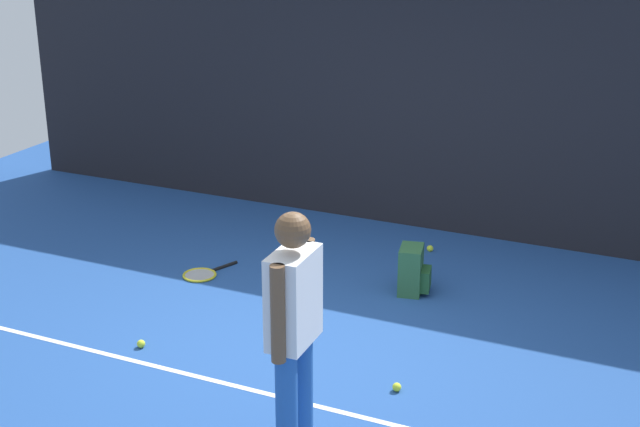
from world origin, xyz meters
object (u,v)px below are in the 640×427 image
object	(u,v)px
tennis_player	(294,325)
tennis_ball_by_fence	(141,344)
tennis_ball_mid_court	(397,387)
backpack	(412,271)
tennis_ball_near_player	(430,248)
tennis_racket	(202,274)

from	to	relation	value
tennis_player	tennis_ball_by_fence	xyz separation A→B (m)	(-1.78, 0.83, -0.93)
tennis_ball_mid_court	tennis_ball_by_fence	bearing A→B (deg)	-173.94
backpack	tennis_ball_near_player	xyz separation A→B (m)	(-0.15, 1.00, -0.18)
tennis_player	tennis_ball_mid_court	bearing A→B (deg)	161.80
tennis_player	tennis_ball_mid_court	world-z (taller)	tennis_player
tennis_ball_near_player	tennis_player	bearing A→B (deg)	-85.50
tennis_player	tennis_racket	distance (m)	3.22
backpack	tennis_ball_mid_court	world-z (taller)	backpack
tennis_ball_near_player	tennis_ball_mid_court	world-z (taller)	same
tennis_player	backpack	world-z (taller)	tennis_player
tennis_ball_near_player	tennis_ball_mid_court	size ratio (longest dim) A/B	1.00
tennis_racket	tennis_ball_near_player	size ratio (longest dim) A/B	9.61
tennis_racket	tennis_ball_by_fence	distance (m)	1.46
tennis_racket	tennis_ball_near_player	bearing A→B (deg)	151.30
backpack	tennis_ball_near_player	world-z (taller)	backpack
tennis_ball_near_player	tennis_ball_by_fence	distance (m)	3.26
tennis_player	tennis_ball_near_player	xyz separation A→B (m)	(-0.29, 3.73, -0.93)
tennis_ball_by_fence	tennis_player	bearing A→B (deg)	-25.07
tennis_racket	backpack	world-z (taller)	backpack
tennis_player	tennis_ball_near_player	distance (m)	3.86
tennis_racket	backpack	size ratio (longest dim) A/B	1.44
tennis_racket	tennis_ball_near_player	distance (m)	2.32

